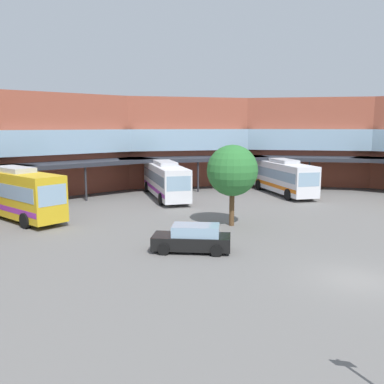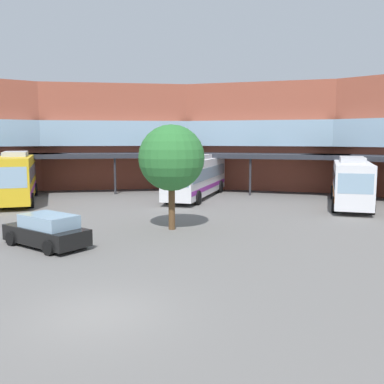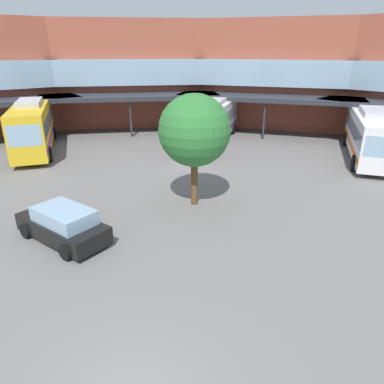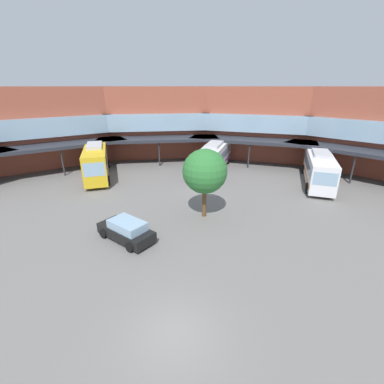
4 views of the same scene
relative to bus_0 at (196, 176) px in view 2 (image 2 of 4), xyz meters
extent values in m
plane|color=slate|center=(-1.38, -24.79, -1.83)|extent=(117.70, 117.70, 0.00)
cube|color=#9E4C38|center=(6.10, 8.22, 3.29)|extent=(17.51, 9.52, 10.25)
cube|color=#8CADC6|center=(5.96, 7.63, 3.63)|extent=(15.94, 9.39, 2.39)
cube|color=#282B33|center=(4.99, 3.34, 1.58)|extent=(17.07, 7.57, 0.40)
cylinder|color=#2D2D33|center=(4.64, 1.78, -0.12)|extent=(0.20, 0.20, 3.42)
cube|color=#9E4C38|center=(-8.86, 8.22, 3.29)|extent=(17.51, 9.52, 10.25)
cube|color=#8CADC6|center=(-8.73, 7.63, 3.63)|extent=(15.94, 9.39, 2.39)
cube|color=#282B33|center=(-7.76, 3.34, 1.58)|extent=(17.07, 7.57, 0.40)
cylinder|color=#2D2D33|center=(-7.40, 1.78, -0.12)|extent=(0.20, 0.20, 3.42)
cube|color=white|center=(0.00, 0.02, -0.03)|extent=(4.83, 11.79, 2.91)
cube|color=#8CADC6|center=(0.00, 0.02, 0.32)|extent=(4.72, 11.13, 0.93)
cube|color=purple|center=(0.00, 0.02, -0.84)|extent=(4.80, 11.57, 0.35)
cube|color=#8CADC6|center=(-1.22, -5.57, 0.32)|extent=(2.10, 0.57, 1.28)
cube|color=#B2B2B7|center=(0.00, 0.02, 1.61)|extent=(2.54, 4.42, 0.36)
cylinder|color=black|center=(0.35, -4.08, -1.28)|extent=(0.53, 1.14, 1.10)
cylinder|color=black|center=(-2.02, -3.56, -1.28)|extent=(0.53, 1.14, 1.10)
cylinder|color=black|center=(2.02, 3.59, -1.28)|extent=(0.53, 1.14, 1.10)
cylinder|color=black|center=(-0.34, 4.11, -1.28)|extent=(0.53, 1.14, 1.10)
cube|color=gold|center=(-14.00, -3.38, 0.15)|extent=(6.11, 10.74, 3.27)
cube|color=#8CADC6|center=(-14.00, -3.38, 0.54)|extent=(5.92, 10.16, 1.04)
cube|color=purple|center=(-14.00, -3.38, -0.76)|extent=(6.05, 10.55, 0.39)
cube|color=#8CADC6|center=(-12.09, -8.27, 0.54)|extent=(2.02, 0.89, 1.44)
cube|color=#B2B2B7|center=(-14.00, -3.38, 1.96)|extent=(2.96, 4.16, 0.36)
cylinder|color=black|center=(-11.56, -6.30, -1.28)|extent=(0.68, 1.13, 1.10)
cylinder|color=black|center=(-14.18, 0.41, -1.28)|extent=(0.68, 1.13, 1.10)
cylinder|color=black|center=(-16.43, -0.47, -1.28)|extent=(0.68, 1.13, 1.10)
cube|color=white|center=(11.73, -3.69, -0.02)|extent=(4.78, 10.71, 2.93)
cube|color=#8CADC6|center=(11.73, -3.69, 0.33)|extent=(4.68, 10.11, 0.94)
cube|color=orange|center=(11.73, -3.69, -0.84)|extent=(4.75, 10.51, 0.35)
cube|color=#8CADC6|center=(10.54, -8.71, 0.33)|extent=(2.11, 0.61, 1.29)
cube|color=#B2B2B7|center=(11.73, -3.69, 1.63)|extent=(2.52, 4.05, 0.36)
cylinder|color=black|center=(12.10, -7.42, -1.28)|extent=(0.55, 1.14, 1.10)
cylinder|color=black|center=(9.73, -6.86, -1.28)|extent=(0.55, 1.14, 1.10)
cylinder|color=black|center=(13.73, -0.52, -1.28)|extent=(0.55, 1.14, 1.10)
cylinder|color=black|center=(11.36, 0.04, -1.28)|extent=(0.55, 1.14, 1.10)
cube|color=black|center=(-6.02, -17.23, -1.28)|extent=(4.67, 3.90, 0.75)
cube|color=#8CADC6|center=(-5.81, -17.36, -0.60)|extent=(3.08, 2.76, 0.60)
cylinder|color=black|center=(-7.73, -17.19, -1.50)|extent=(0.67, 0.54, 0.66)
cylinder|color=black|center=(-6.75, -15.68, -1.50)|extent=(0.67, 0.54, 0.66)
cylinder|color=black|center=(-5.29, -18.77, -1.50)|extent=(0.67, 0.54, 0.66)
cylinder|color=black|center=(-4.32, -17.26, -1.50)|extent=(0.67, 0.54, 0.66)
cylinder|color=brown|center=(-0.61, -13.03, -0.35)|extent=(0.36, 0.36, 2.97)
sphere|color=#2D7233|center=(-0.61, -13.03, 2.12)|extent=(3.60, 3.60, 3.60)
camera|label=1|loc=(-16.72, -37.85, 5.24)|focal=39.53mm
camera|label=2|loc=(2.09, -36.63, 3.19)|focal=40.86mm
camera|label=3|loc=(0.51, -30.43, 5.99)|focal=33.44mm
camera|label=4|loc=(0.13, -33.46, 8.46)|focal=25.03mm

